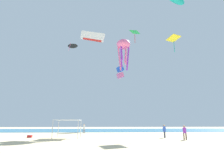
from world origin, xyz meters
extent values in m
cube|color=beige|center=(0.00, 0.00, -0.05)|extent=(110.00, 110.00, 0.10)
cube|color=teal|center=(0.00, 25.61, 0.01)|extent=(110.00, 20.42, 0.03)
cylinder|color=#B2B2B7|center=(-5.98, 0.85, 1.08)|extent=(0.07, 0.07, 2.16)
cylinder|color=#B2B2B7|center=(-3.03, 0.85, 1.08)|extent=(0.07, 0.07, 2.16)
cylinder|color=#B2B2B7|center=(-5.98, 3.84, 1.08)|extent=(0.07, 0.07, 2.16)
cylinder|color=#B2B2B7|center=(-3.03, 3.84, 1.08)|extent=(0.07, 0.07, 2.16)
cube|color=white|center=(-4.50, 2.35, 2.19)|extent=(3.02, 3.06, 0.06)
cylinder|color=brown|center=(8.98, -0.56, 0.36)|extent=(0.14, 0.14, 0.72)
cylinder|color=brown|center=(9.26, -0.51, 0.36)|extent=(0.14, 0.14, 0.72)
cylinder|color=purple|center=(9.12, -0.54, 1.04)|extent=(0.38, 0.38, 0.63)
sphere|color=tan|center=(9.12, -0.54, 1.47)|extent=(0.24, 0.24, 0.24)
cylinder|color=slate|center=(-3.27, 12.77, 0.37)|extent=(0.14, 0.14, 0.73)
cylinder|color=slate|center=(-3.51, 12.60, 0.37)|extent=(0.14, 0.14, 0.73)
cylinder|color=white|center=(-3.39, 12.68, 1.05)|extent=(0.38, 0.38, 0.64)
sphere|color=tan|center=(-3.39, 12.68, 1.48)|extent=(0.24, 0.24, 0.24)
cylinder|color=#33384C|center=(7.71, 2.26, 0.37)|extent=(0.14, 0.14, 0.74)
cylinder|color=#33384C|center=(7.86, 2.50, 0.37)|extent=(0.14, 0.14, 0.74)
cylinder|color=blue|center=(7.78, 2.38, 1.06)|extent=(0.39, 0.39, 0.64)
sphere|color=tan|center=(7.78, 2.38, 1.50)|extent=(0.24, 0.24, 0.24)
cube|color=red|center=(-9.46, 3.57, 0.16)|extent=(0.56, 0.36, 0.32)
cube|color=white|center=(-9.46, 3.57, 0.34)|extent=(0.57, 0.37, 0.03)
cube|color=yellow|center=(12.92, 9.06, 17.14)|extent=(2.68, 2.66, 0.48)
cylinder|color=teal|center=(12.92, 9.06, 15.46)|extent=(0.13, 0.13, 2.15)
cone|color=black|center=(-8.14, 23.97, 21.74)|extent=(3.59, 3.58, 0.77)
cylinder|color=pink|center=(-8.74, 23.05, 20.91)|extent=(0.59, 0.43, 1.97)
cube|color=blue|center=(4.66, 26.07, 15.98)|extent=(2.13, 1.90, 1.71)
cube|color=pink|center=(4.66, 26.07, 14.20)|extent=(2.13, 1.90, 1.71)
cube|color=white|center=(-2.28, 11.00, 18.05)|extent=(4.91, 3.44, 3.45)
cube|color=red|center=(-2.28, 11.00, 17.30)|extent=(3.79, 2.38, 1.90)
ellipsoid|color=pink|center=(3.83, 11.57, 16.79)|extent=(3.67, 3.67, 1.92)
cylinder|color=pink|center=(4.27, 12.25, 14.72)|extent=(0.46, 0.54, 2.97)
cylinder|color=purple|center=(3.46, 12.29, 14.28)|extent=(0.47, 0.64, 3.85)
cylinder|color=pink|center=(3.02, 11.62, 13.84)|extent=(0.76, 0.32, 4.72)
cylinder|color=purple|center=(3.39, 10.89, 14.72)|extent=(0.46, 0.54, 2.97)
cylinder|color=pink|center=(4.19, 10.85, 14.28)|extent=(0.47, 0.64, 3.85)
cylinder|color=purple|center=(4.64, 11.53, 13.84)|extent=(0.76, 0.32, 4.72)
cube|color=green|center=(7.50, 18.51, 23.19)|extent=(2.87, 2.90, 0.72)
cylinder|color=red|center=(7.50, 18.51, 21.45)|extent=(0.14, 0.14, 2.24)
camera|label=1|loc=(-0.34, -21.60, 1.93)|focal=29.37mm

